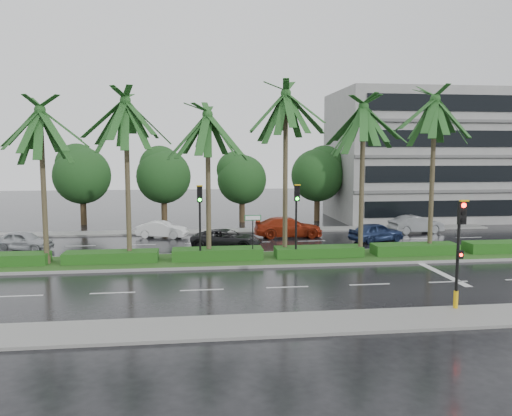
{
  "coord_description": "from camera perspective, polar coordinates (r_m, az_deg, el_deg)",
  "views": [
    {
      "loc": [
        -4.27,
        -27.5,
        6.26
      ],
      "look_at": [
        -0.69,
        1.5,
        3.05
      ],
      "focal_mm": 35.0,
      "sensor_mm": 36.0,
      "label": 1
    }
  ],
  "objects": [
    {
      "name": "median",
      "position": [
        29.48,
        1.46,
        -5.83
      ],
      "size": [
        36.0,
        4.0,
        0.15
      ],
      "color": "gray",
      "rests_on": "ground"
    },
    {
      "name": "building",
      "position": [
        50.23,
        18.11,
        5.67
      ],
      "size": [
        16.0,
        10.0,
        12.0
      ],
      "primitive_type": "cube",
      "color": "gray",
      "rests_on": "ground"
    },
    {
      "name": "signal_median_left",
      "position": [
        27.99,
        -6.44,
        -0.45
      ],
      "size": [
        0.34,
        0.42,
        4.36
      ],
      "color": "black",
      "rests_on": "median"
    },
    {
      "name": "signal_median_right",
      "position": [
        28.58,
        4.66,
        -0.3
      ],
      "size": [
        0.34,
        0.42,
        4.36
      ],
      "color": "black",
      "rests_on": "median"
    },
    {
      "name": "street_sign",
      "position": [
        28.48,
        -0.37,
        -2.07
      ],
      "size": [
        0.95,
        0.09,
        2.6
      ],
      "color": "black",
      "rests_on": "median"
    },
    {
      "name": "hedge",
      "position": [
        29.4,
        1.46,
        -5.12
      ],
      "size": [
        35.2,
        1.4,
        0.6
      ],
      "color": "#1E4814",
      "rests_on": "median"
    },
    {
      "name": "ground",
      "position": [
        28.53,
        1.75,
        -6.4
      ],
      "size": [
        120.0,
        120.0,
        0.0
      ],
      "primitive_type": "plane",
      "color": "black",
      "rests_on": "ground"
    },
    {
      "name": "car_darkgrey",
      "position": [
        32.91,
        -3.37,
        -3.56
      ],
      "size": [
        3.37,
        5.04,
        1.28
      ],
      "primitive_type": "imported",
      "rotation": [
        0.0,
        0.0,
        1.28
      ],
      "color": "black",
      "rests_on": "ground"
    },
    {
      "name": "bg_trees",
      "position": [
        45.4,
        -0.75,
        4.14
      ],
      "size": [
        33.11,
        5.29,
        7.64
      ],
      "color": "#3C311B",
      "rests_on": "ground"
    },
    {
      "name": "car_red",
      "position": [
        37.48,
        3.69,
        -2.2
      ],
      "size": [
        2.11,
        5.14,
        1.49
      ],
      "primitive_type": "imported",
      "rotation": [
        0.0,
        0.0,
        1.57
      ],
      "color": "maroon",
      "rests_on": "ground"
    },
    {
      "name": "near_sidewalk",
      "position": [
        18.87,
        6.61,
        -12.95
      ],
      "size": [
        40.0,
        2.4,
        0.12
      ],
      "primitive_type": "cube",
      "color": "gray",
      "rests_on": "ground"
    },
    {
      "name": "car_grey",
      "position": [
        41.2,
        17.83,
        -1.79
      ],
      "size": [
        1.98,
        4.38,
        1.39
      ],
      "primitive_type": "imported",
      "rotation": [
        0.0,
        0.0,
        1.69
      ],
      "color": "slate",
      "rests_on": "ground"
    },
    {
      "name": "signal_near",
      "position": [
        21.16,
        22.2,
        -4.42
      ],
      "size": [
        0.34,
        0.45,
        4.36
      ],
      "color": "black",
      "rests_on": "near_sidewalk"
    },
    {
      "name": "lane_markings",
      "position": [
        28.73,
        7.92,
        -6.36
      ],
      "size": [
        34.0,
        13.06,
        0.01
      ],
      "color": "silver",
      "rests_on": "ground"
    },
    {
      "name": "car_white",
      "position": [
        37.79,
        -10.68,
        -2.43
      ],
      "size": [
        2.26,
        3.92,
        1.22
      ],
      "primitive_type": "imported",
      "rotation": [
        0.0,
        0.0,
        1.29
      ],
      "color": "white",
      "rests_on": "ground"
    },
    {
      "name": "car_silver",
      "position": [
        35.59,
        -25.01,
        -3.41
      ],
      "size": [
        2.47,
        4.0,
        1.27
      ],
      "primitive_type": "imported",
      "rotation": [
        0.0,
        0.0,
        1.29
      ],
      "color": "#ADB0B5",
      "rests_on": "ground"
    },
    {
      "name": "car_blue",
      "position": [
        36.47,
        13.56,
        -2.69
      ],
      "size": [
        2.76,
        4.32,
        1.37
      ],
      "primitive_type": "imported",
      "rotation": [
        0.0,
        0.0,
        1.88
      ],
      "color": "navy",
      "rests_on": "ground"
    },
    {
      "name": "far_sidewalk",
      "position": [
        40.22,
        -0.86,
        -2.59
      ],
      "size": [
        40.0,
        2.0,
        0.12
      ],
      "primitive_type": "cube",
      "color": "gray",
      "rests_on": "ground"
    },
    {
      "name": "palm_row",
      "position": [
        28.76,
        -1.0,
        10.49
      ],
      "size": [
        26.3,
        4.2,
        10.34
      ],
      "color": "#413925",
      "rests_on": "median"
    }
  ]
}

